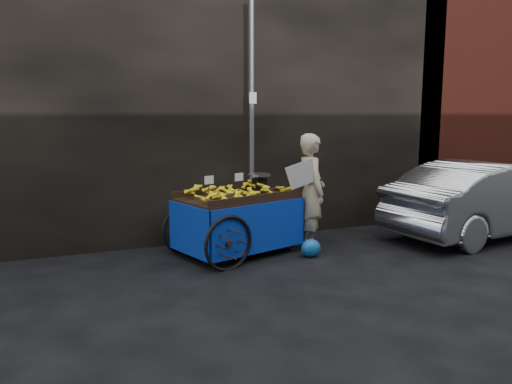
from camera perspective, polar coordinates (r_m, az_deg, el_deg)
name	(u,v)px	position (r m, az deg, el deg)	size (l,w,h in m)	color
ground	(266,265)	(7.23, 1.16, -8.35)	(80.00, 80.00, 0.00)	black
building_wall	(230,95)	(9.48, -2.94, 11.05)	(13.50, 2.00, 5.00)	black
street_pole	(252,123)	(8.22, -0.49, 7.95)	(0.12, 0.10, 4.00)	slate
banana_cart	(234,203)	(7.61, -2.48, -1.27)	(2.59, 1.70, 1.30)	black
vendor	(311,191)	(7.98, 6.30, 0.06)	(0.79, 0.72, 1.84)	#C7B694
plastic_bag	(311,248)	(7.64, 6.29, -6.39)	(0.31, 0.24, 0.28)	#1659AB
parked_car	(488,199)	(9.70, 25.01, -0.73)	(1.40, 4.02, 1.33)	silver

